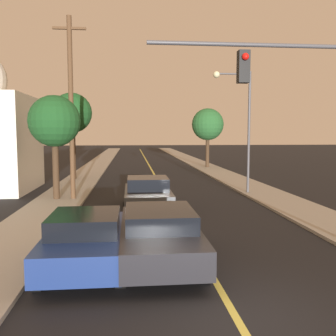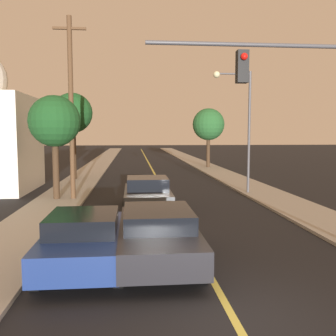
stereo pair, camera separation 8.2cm
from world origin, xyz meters
name	(u,v)px [view 1 (the left image)]	position (x,y,z in m)	size (l,w,h in m)	color
ground_plane	(238,321)	(0.00, 0.00, 0.00)	(200.00, 200.00, 0.00)	black
road_surface	(148,163)	(0.00, 36.00, 0.01)	(8.43, 80.00, 0.01)	black
sidewalk_left	(99,163)	(-5.47, 36.00, 0.06)	(2.50, 80.00, 0.12)	#9E998E
sidewalk_right	(195,162)	(5.47, 36.00, 0.06)	(2.50, 80.00, 0.12)	#9E998E
car_near_lane_front	(159,233)	(-1.18, 3.26, 0.78)	(2.08, 4.90, 1.45)	black
car_near_lane_second	(148,193)	(-1.18, 9.99, 0.75)	(2.11, 4.18, 1.47)	#474C51
car_outer_lane_front	(86,239)	(-3.04, 2.97, 0.75)	(1.99, 4.22, 1.43)	navy
traffic_signal_mast	(304,102)	(3.10, 4.17, 4.28)	(6.15, 0.42, 6.00)	#47474C
streetlamp_right	(240,114)	(4.04, 13.76, 4.43)	(2.10, 0.36, 6.61)	#47474C
utility_pole_left	(71,105)	(-4.82, 12.67, 4.75)	(1.60, 0.24, 8.93)	#513823
tree_left_near	(72,114)	(-6.03, 20.86, 4.74)	(2.83, 2.83, 6.11)	#3D2B1C
tree_left_far	(54,122)	(-5.63, 12.66, 3.94)	(2.54, 2.54, 5.14)	#3D2B1C
tree_right_near	(208,125)	(5.47, 29.23, 4.21)	(3.05, 3.05, 5.65)	#3D2B1C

